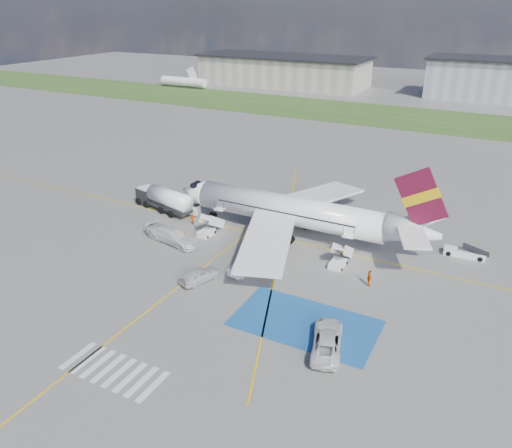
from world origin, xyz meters
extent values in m
plane|color=#60605E|center=(0.00, 0.00, 0.00)|extent=(400.00, 400.00, 0.00)
cube|color=#2D4C1E|center=(0.00, 95.00, 0.01)|extent=(400.00, 30.00, 0.01)
cube|color=gold|center=(0.00, 12.00, 0.01)|extent=(120.00, 0.20, 0.01)
cube|color=gold|center=(-5.00, -10.00, 0.01)|extent=(0.20, 60.00, 0.01)
cube|color=gold|center=(0.00, 12.00, 0.01)|extent=(20.71, 56.45, 0.01)
cube|color=#184D90|center=(10.00, -4.00, 0.01)|extent=(14.00, 8.00, 0.01)
cube|color=silver|center=(-6.00, -18.00, 0.01)|extent=(0.60, 4.00, 0.01)
cube|color=silver|center=(-4.80, -18.00, 0.01)|extent=(0.60, 4.00, 0.01)
cube|color=silver|center=(-3.60, -18.00, 0.01)|extent=(0.60, 4.00, 0.01)
cube|color=silver|center=(-2.40, -18.00, 0.01)|extent=(0.60, 4.00, 0.01)
cube|color=silver|center=(-1.20, -18.00, 0.01)|extent=(0.60, 4.00, 0.01)
cube|color=silver|center=(0.00, -18.00, 0.01)|extent=(0.60, 4.00, 0.01)
cube|color=silver|center=(1.20, -18.00, 0.01)|extent=(0.60, 4.00, 0.01)
cube|color=silver|center=(2.40, -18.00, 0.01)|extent=(0.60, 4.00, 0.01)
cube|color=gray|center=(-55.00, 130.00, 5.00)|extent=(60.00, 22.00, 10.00)
cube|color=gray|center=(20.00, 135.00, 6.00)|extent=(48.00, 18.00, 12.00)
cylinder|color=white|center=(0.00, 14.00, 3.40)|extent=(26.00, 3.90, 3.90)
cone|color=white|center=(-15.00, 14.00, 3.40)|extent=(4.00, 3.90, 3.90)
cube|color=black|center=(-14.40, 14.00, 4.45)|extent=(1.67, 1.90, 0.82)
cone|color=white|center=(16.20, 14.00, 3.80)|extent=(6.50, 3.90, 3.90)
cube|color=white|center=(1.00, 5.50, 2.80)|extent=(9.86, 15.95, 1.40)
cube|color=white|center=(1.00, 22.50, 2.80)|extent=(9.86, 15.95, 1.40)
cylinder|color=#38383A|center=(0.00, 8.40, 1.40)|extent=(3.40, 2.10, 2.10)
cylinder|color=#38383A|center=(0.00, 19.60, 1.40)|extent=(3.40, 2.10, 2.10)
cube|color=#550E24|center=(16.50, 14.00, 8.20)|extent=(6.62, 0.30, 7.45)
cube|color=gold|center=(16.50, 14.00, 8.20)|extent=(4.36, 0.40, 3.08)
cube|color=white|center=(16.80, 10.80, 4.50)|extent=(4.73, 5.95, 0.49)
cube|color=white|center=(16.80, 17.20, 4.50)|extent=(4.73, 5.95, 0.49)
cube|color=black|center=(0.00, 12.04, 3.75)|extent=(19.50, 0.04, 0.18)
cube|color=black|center=(0.00, 15.96, 3.75)|extent=(19.50, 0.04, 0.18)
cube|color=white|center=(-9.50, 9.85, 1.45)|extent=(1.40, 3.73, 2.32)
cube|color=white|center=(-9.50, 11.75, 2.50)|extent=(1.40, 1.00, 0.12)
cylinder|color=black|center=(-10.20, 11.75, 3.05)|extent=(0.06, 0.06, 1.10)
cylinder|color=black|center=(-8.80, 11.75, 3.05)|extent=(0.06, 0.06, 1.10)
cube|color=white|center=(-9.50, 8.25, 0.35)|extent=(1.60, 2.40, 0.70)
cube|color=white|center=(9.00, 9.85, 1.45)|extent=(1.40, 3.73, 2.32)
cube|color=white|center=(9.00, 11.75, 2.50)|extent=(1.40, 1.00, 0.12)
cylinder|color=black|center=(8.30, 11.75, 3.05)|extent=(0.06, 0.06, 1.10)
cylinder|color=black|center=(9.70, 11.75, 3.05)|extent=(0.06, 0.06, 1.10)
cube|color=white|center=(9.00, 8.25, 0.35)|extent=(1.60, 2.40, 0.70)
cube|color=black|center=(-23.68, 13.65, 1.29)|extent=(3.08, 3.08, 2.57)
cylinder|color=white|center=(-18.55, 12.47, 2.24)|extent=(7.99, 4.21, 2.57)
cube|color=black|center=(-18.55, 12.47, 0.95)|extent=(7.99, 4.21, 0.56)
cube|color=white|center=(-15.04, 13.27, 0.84)|extent=(2.02, 1.27, 1.38)
cube|color=black|center=(-15.04, 13.27, 1.57)|extent=(1.91, 1.17, 0.12)
cube|color=white|center=(21.94, 18.15, 0.40)|extent=(4.93, 1.95, 0.80)
cube|color=black|center=(23.15, 18.24, 1.11)|extent=(3.23, 1.43, 0.90)
imported|color=#B7BABF|center=(-3.54, -2.20, 0.82)|extent=(3.44, 5.16, 1.63)
imported|color=#B7BBBF|center=(-0.09, 1.91, 0.76)|extent=(2.22, 4.76, 1.51)
imported|color=silver|center=(13.20, -6.57, 1.06)|extent=(4.10, 6.14, 2.11)
imported|color=silver|center=(-12.29, 4.51, 1.24)|extent=(6.71, 3.72, 2.48)
imported|color=orange|center=(-10.62, 5.12, 0.82)|extent=(0.70, 0.59, 1.65)
imported|color=orange|center=(-13.11, 10.26, 0.77)|extent=(0.95, 0.93, 1.54)
imported|color=orange|center=(13.48, 5.84, 0.95)|extent=(0.95, 1.20, 1.90)
camera|label=1|loc=(24.68, -42.08, 28.93)|focal=35.00mm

